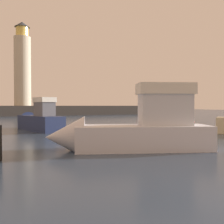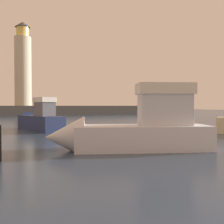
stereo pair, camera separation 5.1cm
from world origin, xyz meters
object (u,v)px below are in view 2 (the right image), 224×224
(lighthouse, at_px, (23,66))
(motorboat_4, at_px, (129,130))
(motorboat_0, at_px, (37,120))
(motorboat_5, at_px, (170,121))

(lighthouse, bearing_deg, motorboat_4, -88.34)
(lighthouse, bearing_deg, motorboat_0, -92.34)
(lighthouse, relative_size, motorboat_4, 2.21)
(lighthouse, distance_m, motorboat_4, 48.13)
(motorboat_4, height_order, motorboat_5, motorboat_4)
(motorboat_0, height_order, motorboat_4, motorboat_4)
(lighthouse, relative_size, motorboat_5, 3.10)
(motorboat_0, distance_m, motorboat_5, 12.77)
(lighthouse, bearing_deg, motorboat_5, -73.51)
(lighthouse, xyz_separation_m, motorboat_0, (-1.41, -34.59, -9.92))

